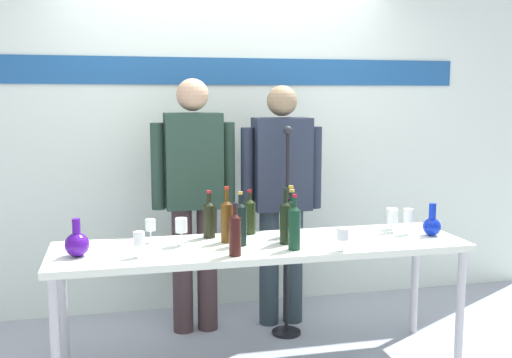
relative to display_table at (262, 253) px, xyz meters
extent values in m
cube|color=white|center=(0.00, 1.21, 0.79)|extent=(5.38, 0.10, 3.00)
cube|color=#215899|center=(0.00, 1.15, 1.11)|extent=(3.77, 0.01, 0.20)
cube|color=white|center=(0.00, 0.00, 0.04)|extent=(2.44, 0.66, 0.04)
cylinder|color=silver|center=(-1.16, -0.28, -0.35)|extent=(0.05, 0.05, 0.73)
cylinder|color=silver|center=(1.16, -0.28, -0.35)|extent=(0.05, 0.05, 0.73)
cylinder|color=silver|center=(-1.16, 0.28, -0.35)|extent=(0.05, 0.05, 0.73)
cylinder|color=silver|center=(1.16, 0.28, -0.35)|extent=(0.05, 0.05, 0.73)
sphere|color=#461195|center=(-1.05, -0.05, 0.13)|extent=(0.13, 0.13, 0.13)
cylinder|color=#461195|center=(-1.05, -0.05, 0.23)|extent=(0.04, 0.04, 0.09)
sphere|color=#0C25B9|center=(1.08, -0.05, 0.12)|extent=(0.11, 0.11, 0.11)
cylinder|color=#0C25B9|center=(1.08, -0.05, 0.21)|extent=(0.04, 0.04, 0.10)
cylinder|color=#402F31|center=(-0.40, 0.68, -0.27)|extent=(0.14, 0.14, 0.88)
cylinder|color=#402F31|center=(-0.23, 0.68, -0.27)|extent=(0.14, 0.14, 0.88)
cube|color=#253D33|center=(-0.31, 0.68, 0.49)|extent=(0.38, 0.22, 0.65)
cylinder|color=#253D33|center=(-0.55, 0.68, 0.46)|extent=(0.09, 0.09, 0.58)
cylinder|color=#253D33|center=(-0.07, 0.68, 0.46)|extent=(0.09, 0.09, 0.58)
sphere|color=tan|center=(-0.31, 0.68, 0.93)|extent=(0.22, 0.22, 0.22)
cylinder|color=#28363E|center=(0.22, 0.68, -0.29)|extent=(0.14, 0.14, 0.84)
cylinder|color=#28363E|center=(0.40, 0.68, -0.29)|extent=(0.14, 0.14, 0.84)
cube|color=#272F43|center=(0.31, 0.68, 0.45)|extent=(0.40, 0.22, 0.65)
cylinder|color=#272F43|center=(0.06, 0.68, 0.42)|extent=(0.09, 0.09, 0.58)
cylinder|color=#272F43|center=(0.56, 0.68, 0.42)|extent=(0.09, 0.09, 0.58)
sphere|color=#927A5A|center=(0.31, 0.68, 0.89)|extent=(0.21, 0.21, 0.21)
cylinder|color=black|center=(-0.13, -0.02, 0.17)|extent=(0.07, 0.07, 0.23)
cone|color=black|center=(-0.13, -0.02, 0.30)|extent=(0.07, 0.07, 0.03)
cylinder|color=black|center=(-0.13, -0.02, 0.33)|extent=(0.02, 0.02, 0.07)
cylinder|color=gold|center=(-0.13, -0.02, 0.37)|extent=(0.03, 0.03, 0.02)
cylinder|color=black|center=(0.13, -0.04, 0.18)|extent=(0.07, 0.07, 0.23)
cone|color=black|center=(0.13, -0.04, 0.30)|extent=(0.07, 0.07, 0.03)
cylinder|color=black|center=(0.13, -0.04, 0.33)|extent=(0.03, 0.03, 0.09)
cylinder|color=black|center=(0.13, -0.04, 0.39)|extent=(0.03, 0.03, 0.02)
cylinder|color=#103521|center=(0.14, -0.18, 0.17)|extent=(0.07, 0.07, 0.23)
cone|color=#103521|center=(0.14, -0.18, 0.30)|extent=(0.07, 0.07, 0.03)
cylinder|color=#103521|center=(0.14, -0.18, 0.32)|extent=(0.02, 0.02, 0.07)
cylinder|color=#B11425|center=(0.14, -0.18, 0.37)|extent=(0.03, 0.03, 0.02)
cylinder|color=black|center=(-0.21, -0.23, 0.17)|extent=(0.07, 0.07, 0.21)
cone|color=black|center=(-0.21, -0.23, 0.28)|extent=(0.07, 0.07, 0.03)
cylinder|color=black|center=(-0.21, -0.23, 0.30)|extent=(0.02, 0.02, 0.06)
cylinder|color=black|center=(-0.21, -0.23, 0.34)|extent=(0.03, 0.03, 0.02)
cylinder|color=black|center=(-0.01, 0.27, 0.16)|extent=(0.08, 0.08, 0.20)
cone|color=black|center=(-0.01, 0.27, 0.27)|extent=(0.08, 0.08, 0.03)
cylinder|color=black|center=(-0.01, 0.27, 0.29)|extent=(0.02, 0.02, 0.07)
cylinder|color=#B3181B|center=(-0.01, 0.27, 0.33)|extent=(0.03, 0.03, 0.02)
cylinder|color=black|center=(0.22, 0.15, 0.18)|extent=(0.07, 0.07, 0.24)
cone|color=black|center=(0.22, 0.15, 0.31)|extent=(0.07, 0.07, 0.03)
cylinder|color=black|center=(0.22, 0.15, 0.33)|extent=(0.03, 0.03, 0.06)
cylinder|color=gold|center=(0.22, 0.15, 0.37)|extent=(0.03, 0.03, 0.02)
cylinder|color=black|center=(-0.28, 0.22, 0.16)|extent=(0.07, 0.07, 0.20)
cone|color=black|center=(-0.28, 0.22, 0.27)|extent=(0.07, 0.07, 0.03)
cylinder|color=black|center=(-0.28, 0.22, 0.30)|extent=(0.03, 0.03, 0.08)
cylinder|color=#A92125|center=(-0.28, 0.22, 0.34)|extent=(0.03, 0.03, 0.02)
cylinder|color=black|center=(0.19, 0.03, 0.18)|extent=(0.06, 0.06, 0.23)
cone|color=black|center=(0.19, 0.03, 0.30)|extent=(0.06, 0.06, 0.03)
cylinder|color=black|center=(0.19, 0.03, 0.32)|extent=(0.03, 0.03, 0.06)
cylinder|color=gold|center=(0.19, 0.03, 0.36)|extent=(0.03, 0.03, 0.02)
cylinder|color=#56320E|center=(-0.20, 0.08, 0.17)|extent=(0.07, 0.07, 0.23)
cone|color=#56320E|center=(-0.20, 0.08, 0.30)|extent=(0.07, 0.07, 0.03)
cylinder|color=#56320E|center=(-0.20, 0.08, 0.34)|extent=(0.02, 0.02, 0.09)
cylinder|color=red|center=(-0.20, 0.08, 0.39)|extent=(0.03, 0.03, 0.02)
cylinder|color=white|center=(-0.72, -0.15, 0.06)|extent=(0.06, 0.06, 0.00)
cylinder|color=white|center=(-0.72, -0.15, 0.09)|extent=(0.01, 0.01, 0.07)
cylinder|color=white|center=(-0.72, -0.15, 0.16)|extent=(0.06, 0.06, 0.07)
cylinder|color=white|center=(-0.47, 0.06, 0.06)|extent=(0.06, 0.06, 0.00)
cylinder|color=white|center=(-0.47, 0.06, 0.10)|extent=(0.01, 0.01, 0.08)
cylinder|color=white|center=(-0.47, 0.06, 0.18)|extent=(0.07, 0.07, 0.08)
cylinder|color=white|center=(-0.64, 0.17, 0.06)|extent=(0.06, 0.06, 0.00)
cylinder|color=white|center=(-0.64, 0.17, 0.10)|extent=(0.01, 0.01, 0.07)
cylinder|color=white|center=(-0.64, 0.17, 0.17)|extent=(0.06, 0.06, 0.07)
cylinder|color=white|center=(0.40, -0.27, 0.06)|extent=(0.06, 0.06, 0.00)
cylinder|color=white|center=(0.40, -0.27, 0.09)|extent=(0.01, 0.01, 0.06)
cylinder|color=white|center=(0.40, -0.27, 0.16)|extent=(0.07, 0.07, 0.07)
cylinder|color=white|center=(0.92, 0.18, 0.06)|extent=(0.06, 0.06, 0.00)
cylinder|color=white|center=(0.92, 0.18, 0.10)|extent=(0.01, 0.01, 0.07)
cylinder|color=white|center=(0.92, 0.18, 0.16)|extent=(0.07, 0.07, 0.07)
cylinder|color=white|center=(0.88, 0.09, 0.06)|extent=(0.05, 0.05, 0.00)
cylinder|color=white|center=(0.88, 0.09, 0.09)|extent=(0.01, 0.01, 0.06)
cylinder|color=white|center=(0.88, 0.09, 0.16)|extent=(0.07, 0.07, 0.09)
cylinder|color=white|center=(0.96, 0.02, 0.06)|extent=(0.06, 0.06, 0.00)
cylinder|color=white|center=(0.96, 0.02, 0.10)|extent=(0.01, 0.01, 0.08)
cylinder|color=white|center=(0.96, 0.02, 0.18)|extent=(0.06, 0.06, 0.09)
cylinder|color=black|center=(0.29, 0.46, -0.70)|extent=(0.20, 0.20, 0.02)
cylinder|color=black|center=(0.29, 0.46, -0.02)|extent=(0.02, 0.02, 1.38)
sphere|color=#232328|center=(0.29, 0.46, 0.70)|extent=(0.06, 0.06, 0.06)
camera|label=1|loc=(-0.84, -3.37, 0.92)|focal=42.21mm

